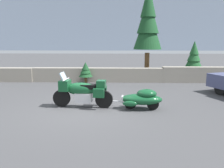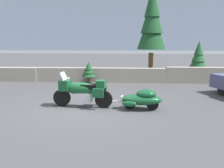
% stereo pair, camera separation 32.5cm
% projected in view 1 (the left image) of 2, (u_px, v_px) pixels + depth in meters
% --- Properties ---
extents(ground_plane, '(80.00, 80.00, 0.00)m').
position_uv_depth(ground_plane, '(83.00, 109.00, 8.65)').
color(ground_plane, '#424244').
extents(stone_guard_wall, '(24.00, 0.62, 0.95)m').
position_uv_depth(stone_guard_wall, '(99.00, 75.00, 14.41)').
color(stone_guard_wall, gray).
rests_on(stone_guard_wall, ground).
extents(distant_ridgeline, '(240.00, 80.00, 16.00)m').
position_uv_depth(distant_ridgeline, '(116.00, 28.00, 101.54)').
color(distant_ridgeline, '#99A8BF').
rests_on(distant_ridgeline, ground).
extents(touring_motorcycle, '(2.31, 0.87, 1.33)m').
position_uv_depth(touring_motorcycle, '(82.00, 91.00, 8.81)').
color(touring_motorcycle, black).
rests_on(touring_motorcycle, ground).
extents(car_shaped_trailer, '(2.22, 0.86, 0.76)m').
position_uv_depth(car_shaped_trailer, '(142.00, 98.00, 8.57)').
color(car_shaped_trailer, black).
rests_on(car_shaped_trailer, ground).
extents(pine_tree_tall, '(1.81, 1.81, 6.04)m').
position_uv_depth(pine_tree_tall, '(148.00, 20.00, 14.75)').
color(pine_tree_tall, brown).
rests_on(pine_tree_tall, ground).
extents(pine_tree_secondary, '(1.08, 1.08, 2.52)m').
position_uv_depth(pine_tree_secondary, '(194.00, 56.00, 14.96)').
color(pine_tree_secondary, brown).
rests_on(pine_tree_secondary, ground).
extents(pine_sapling_near, '(0.82, 0.82, 1.27)m').
position_uv_depth(pine_sapling_near, '(86.00, 70.00, 13.78)').
color(pine_sapling_near, brown).
rests_on(pine_sapling_near, ground).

